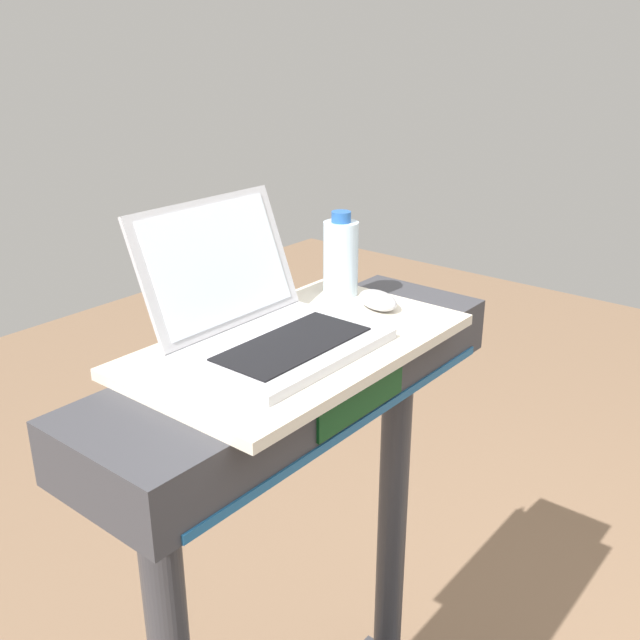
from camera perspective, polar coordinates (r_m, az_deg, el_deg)
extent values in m
cylinder|color=#38383D|center=(1.84, 5.68, -15.52)|extent=(0.07, 0.07, 0.93)
cube|color=#38383D|center=(1.33, -1.67, -4.51)|extent=(0.90, 0.28, 0.11)
cube|color=#0C3F19|center=(1.25, 3.32, -6.31)|extent=(0.24, 0.01, 0.06)
cube|color=#1E598C|center=(1.28, 3.24, -8.09)|extent=(0.81, 0.00, 0.02)
cube|color=beige|center=(1.31, -1.71, -1.94)|extent=(0.62, 0.37, 0.02)
cube|color=#B7B7BC|center=(1.25, -2.74, -2.09)|extent=(0.34, 0.23, 0.02)
cube|color=black|center=(1.24, -2.13, -1.85)|extent=(0.28, 0.13, 0.00)
cube|color=#B7B7BC|center=(1.32, -8.04, 4.42)|extent=(0.34, 0.09, 0.22)
cube|color=white|center=(1.31, -7.90, 4.46)|extent=(0.30, 0.08, 0.19)
ellipsoid|color=#B2B2B7|center=(1.45, 4.55, 1.56)|extent=(0.09, 0.11, 0.03)
cylinder|color=silver|center=(1.51, 1.64, 4.83)|extent=(0.07, 0.07, 0.15)
cylinder|color=#2659A5|center=(1.48, 1.67, 8.09)|extent=(0.04, 0.04, 0.02)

